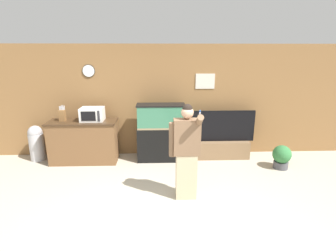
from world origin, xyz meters
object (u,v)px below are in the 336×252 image
Objects in this scene: counter_island at (84,141)px; microwave at (92,114)px; potted_plant at (282,156)px; tv_on_stand at (222,144)px; aquarium_on_stand at (161,133)px; person_standing at (186,151)px; trash_bin at (36,143)px; knife_block at (62,115)px.

microwave is (0.23, 0.03, 0.62)m from counter_island.
microwave is 4.20m from potted_plant.
aquarium_on_stand is at bearing -176.55° from tv_on_stand.
aquarium_on_stand reaches higher than potted_plant.
tv_on_stand is 2.12m from person_standing.
trash_bin is at bearing 151.50° from person_standing.
tv_on_stand is (1.44, 0.09, -0.32)m from aquarium_on_stand.
counter_island is 1.13m from trash_bin.
person_standing is at bearing -32.91° from knife_block.
aquarium_on_stand is 0.80× the size of person_standing.
microwave is at bearing -179.33° from aquarium_on_stand.
microwave is 1.44× the size of knife_block.
aquarium_on_stand is 1.48m from tv_on_stand.
potted_plant is at bearing -6.70° from knife_block.
aquarium_on_stand reaches higher than tv_on_stand.
microwave is 0.38× the size of aquarium_on_stand.
counter_island is 2.71m from person_standing.
person_standing is (2.13, -1.63, 0.37)m from counter_island.
counter_island is 2.93× the size of potted_plant.
person_standing reaches higher than tv_on_stand.
trash_bin is at bearing 178.25° from aquarium_on_stand.
aquarium_on_stand is (1.51, 0.02, -0.45)m from microwave.
person_standing reaches higher than trash_bin.
microwave is 0.96× the size of potted_plant.
person_standing is (1.91, -1.66, -0.25)m from microwave.
potted_plant is at bearing -7.05° from counter_island.
tv_on_stand is at bearing 2.03° from microwave.
potted_plant is at bearing -7.81° from microwave.
aquarium_on_stand is at bearing 167.35° from potted_plant.
knife_block is 0.21× the size of person_standing.
counter_island is 4.39× the size of knife_block.
aquarium_on_stand is 2.55× the size of potted_plant.
person_standing reaches higher than knife_block.
potted_plant is 5.47m from trash_bin.
person_standing is 2.50m from potted_plant.
microwave reaches higher than tv_on_stand.
knife_block is 0.42× the size of trash_bin.
microwave reaches higher than trash_bin.
counter_island reaches higher than potted_plant.
microwave reaches higher than potted_plant.
counter_island is 3.18m from tv_on_stand.
knife_block is at bearing 147.09° from person_standing.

